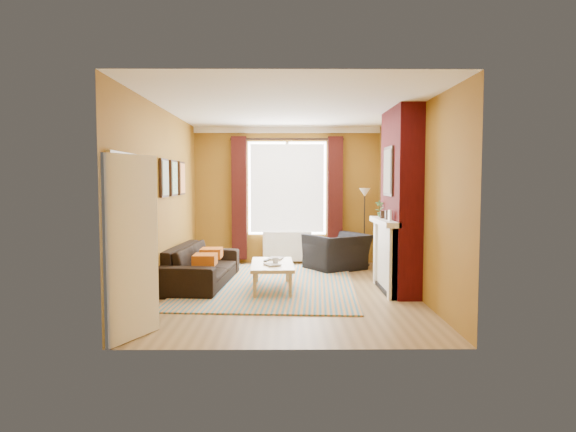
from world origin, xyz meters
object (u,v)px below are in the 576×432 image
object	(u,v)px
armchair	(337,252)
floor_lamp	(365,205)
coffee_table	(272,266)
wicker_stool	(322,254)
sofa	(202,265)

from	to	relation	value
armchair	floor_lamp	world-z (taller)	floor_lamp
floor_lamp	armchair	bearing A→B (deg)	-140.91
armchair	coffee_table	size ratio (longest dim) A/B	0.81
coffee_table	floor_lamp	size ratio (longest dim) A/B	0.84
armchair	floor_lamp	size ratio (longest dim) A/B	0.68
coffee_table	floor_lamp	world-z (taller)	floor_lamp
armchair	wicker_stool	bearing A→B (deg)	-88.93
armchair	coffee_table	distance (m)	2.21
wicker_stool	armchair	bearing A→B (deg)	-56.99
wicker_stool	coffee_table	bearing A→B (deg)	-112.41
floor_lamp	sofa	bearing A→B (deg)	-147.63
sofa	coffee_table	distance (m)	1.26
coffee_table	wicker_stool	xyz separation A→B (m)	(0.94, 2.27, -0.14)
sofa	floor_lamp	distance (m)	3.63
wicker_stool	floor_lamp	xyz separation A→B (m)	(0.86, 0.08, 0.99)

